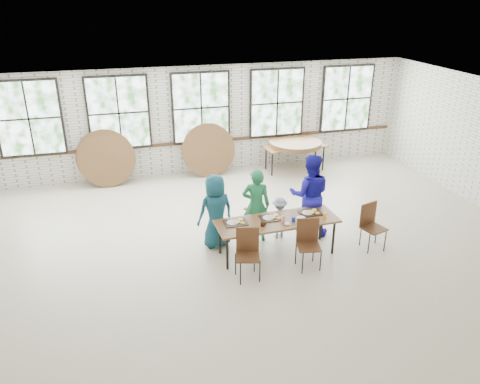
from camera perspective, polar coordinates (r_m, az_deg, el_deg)
The scene contains 13 objects.
room at distance 13.07m, azimuth -4.76°, elevation 10.00°, with size 12.00×12.00×12.00m.
dining_table at distance 9.15m, azimuth 4.56°, elevation -3.74°, with size 2.43×0.89×0.74m.
chair_near_left at distance 8.50m, azimuth 0.93°, elevation -6.95°, with size 0.51×0.50×0.95m.
chair_near_right at distance 8.90m, azimuth 8.30°, elevation -5.70°, with size 0.49×0.48×0.95m.
chair_spare at distance 9.79m, azimuth 15.66°, elevation -3.53°, with size 0.52×0.51×0.95m.
adult_teal at distance 9.40m, azimuth -2.99°, elevation -2.36°, with size 0.75×0.49×1.54m, color navy.
adult_green at distance 9.59m, azimuth 1.97°, elevation -1.64°, with size 0.58×0.38×1.59m, color #1D6D40.
toddler at distance 9.89m, azimuth 4.80°, elevation -3.10°, with size 0.58×0.33×0.90m, color #162546.
adult_blue at distance 9.93m, azimuth 8.47°, elevation -0.34°, with size 0.87×0.68×1.79m, color #191599.
storage_table at distance 13.58m, azimuth 6.73°, elevation 5.44°, with size 1.86×0.92×0.74m.
tabletop_clutter at distance 9.11m, azimuth 4.96°, elevation -3.33°, with size 2.00×0.59×0.11m.
round_tops_stacked at distance 13.54m, azimuth 6.75°, elevation 5.91°, with size 1.50×1.50×0.13m.
round_tops_leaning at distance 12.94m, azimuth -11.94°, elevation 4.39°, with size 4.29×0.45×1.50m.
Camera 1 is at (-2.32, -8.06, 4.88)m, focal length 35.00 mm.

